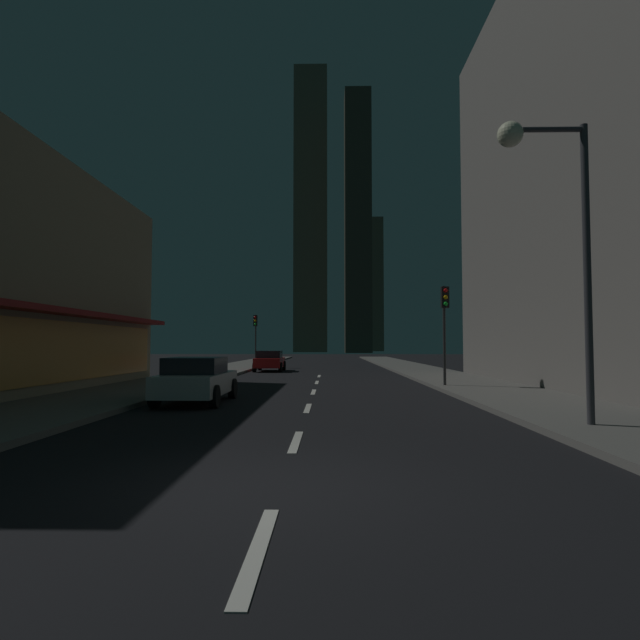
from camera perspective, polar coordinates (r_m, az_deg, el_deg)
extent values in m
cube|color=black|center=(38.77, 0.15, -5.57)|extent=(78.00, 136.00, 0.10)
cube|color=#605E59|center=(39.28, 10.46, -5.31)|extent=(4.00, 76.00, 0.15)
cube|color=#605E59|center=(39.51, -10.10, -5.29)|extent=(4.00, 76.00, 0.15)
cube|color=silver|center=(5.10, -6.85, -23.74)|extent=(0.16, 2.20, 0.01)
cube|color=silver|center=(10.11, -2.66, -13.19)|extent=(0.16, 2.20, 0.01)
cube|color=silver|center=(15.25, -1.36, -9.67)|extent=(0.16, 2.20, 0.01)
cube|color=silver|center=(20.41, -0.72, -7.92)|extent=(0.16, 2.20, 0.01)
cube|color=silver|center=(25.59, -0.35, -6.88)|extent=(0.16, 2.20, 0.01)
cube|color=silver|center=(30.78, -0.10, -6.19)|extent=(0.16, 2.20, 0.01)
cube|color=#D88C3F|center=(20.26, -27.38, -3.13)|extent=(0.10, 18.52, 2.20)
cube|color=maroon|center=(20.10, -26.29, 0.83)|extent=(0.90, 19.12, 0.20)
cube|color=#5B5744|center=(144.04, -1.03, 12.03)|extent=(8.94, 7.35, 77.35)
cube|color=#3B382C|center=(129.22, 4.16, 10.71)|extent=(6.37, 8.10, 63.94)
cube|color=brown|center=(161.96, 5.97, 3.86)|extent=(5.23, 7.16, 41.09)
cube|color=silver|center=(17.11, -13.37, -6.79)|extent=(1.80, 4.20, 0.65)
cube|color=black|center=(16.89, -13.51, -4.94)|extent=(1.64, 2.00, 0.55)
cylinder|color=black|center=(18.71, -14.93, -7.27)|extent=(0.22, 0.68, 0.68)
cylinder|color=black|center=(18.30, -9.58, -7.43)|extent=(0.22, 0.68, 0.68)
cylinder|color=black|center=(16.05, -17.71, -7.99)|extent=(0.22, 0.68, 0.68)
cylinder|color=black|center=(15.57, -11.51, -8.23)|extent=(0.22, 0.68, 0.68)
sphere|color=white|center=(19.23, -13.43, -6.19)|extent=(0.18, 0.18, 0.18)
sphere|color=white|center=(18.98, -10.19, -6.27)|extent=(0.18, 0.18, 0.18)
cube|color=#B21919|center=(36.83, -5.53, -4.67)|extent=(1.80, 4.20, 0.65)
cube|color=black|center=(36.62, -5.56, -3.80)|extent=(1.64, 2.00, 0.55)
cylinder|color=black|center=(38.34, -6.60, -5.00)|extent=(0.22, 0.68, 0.68)
cylinder|color=black|center=(38.14, -3.97, -5.02)|extent=(0.22, 0.68, 0.68)
cylinder|color=black|center=(35.57, -7.21, -5.17)|extent=(0.22, 0.68, 0.68)
cylinder|color=black|center=(35.36, -4.38, -5.20)|extent=(0.22, 0.68, 0.68)
sphere|color=white|center=(38.93, -5.99, -4.49)|extent=(0.18, 0.18, 0.18)
sphere|color=white|center=(38.81, -4.37, -4.50)|extent=(0.18, 0.18, 0.18)
cylinder|color=gold|center=(29.29, -11.87, -5.48)|extent=(0.22, 0.22, 0.55)
sphere|color=gold|center=(29.27, -11.86, -4.95)|extent=(0.21, 0.21, 0.21)
cylinder|color=gold|center=(29.30, -11.87, -5.96)|extent=(0.30, 0.30, 0.06)
cylinder|color=gold|center=(29.32, -12.17, -5.42)|extent=(0.10, 0.10, 0.10)
cylinder|color=gold|center=(29.25, -11.56, -5.44)|extent=(0.10, 0.10, 0.10)
cylinder|color=#2D2D2D|center=(22.62, 13.50, -1.65)|extent=(0.12, 0.12, 4.20)
cube|color=black|center=(22.51, 13.56, 2.43)|extent=(0.32, 0.24, 0.90)
sphere|color=red|center=(22.41, 13.63, 3.17)|extent=(0.18, 0.18, 0.18)
sphere|color=#F2B20C|center=(22.39, 13.63, 2.46)|extent=(0.18, 0.18, 0.18)
sphere|color=#19D833|center=(22.36, 13.64, 1.75)|extent=(0.18, 0.18, 0.18)
cylinder|color=#2D2D2D|center=(43.14, -7.09, -2.21)|extent=(0.12, 0.12, 4.20)
cube|color=black|center=(42.98, -7.11, -0.08)|extent=(0.32, 0.24, 0.90)
sphere|color=red|center=(42.87, -7.14, 0.31)|extent=(0.18, 0.18, 0.18)
sphere|color=#F2B20C|center=(42.86, -7.14, -0.07)|extent=(0.18, 0.18, 0.18)
sphere|color=#19D833|center=(42.84, -7.14, -0.44)|extent=(0.18, 0.18, 0.18)
cylinder|color=#38383D|center=(12.61, 27.31, 4.66)|extent=(0.16, 0.16, 6.50)
cylinder|color=#38383D|center=(13.06, 23.66, 18.62)|extent=(1.60, 0.12, 0.12)
sphere|color=#FCF7CC|center=(12.76, 20.17, 18.61)|extent=(0.56, 0.56, 0.56)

